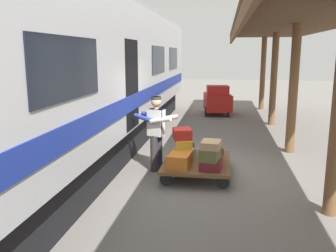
# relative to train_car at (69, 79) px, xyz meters

# --- Properties ---
(ground_plane) EXTENTS (60.00, 60.00, 0.00)m
(ground_plane) POSITION_rel_train_car_xyz_m (-3.20, 0.00, -2.06)
(ground_plane) COLOR slate
(platform_canopy) EXTENTS (3.20, 20.34, 3.56)m
(platform_canopy) POSITION_rel_train_car_xyz_m (-5.30, 0.00, 1.24)
(platform_canopy) COLOR brown
(platform_canopy) RESTS_ON ground_plane
(train_car) EXTENTS (3.02, 19.18, 4.00)m
(train_car) POSITION_rel_train_car_xyz_m (0.00, 0.00, 0.00)
(train_car) COLOR #B7BABF
(train_car) RESTS_ON ground_plane
(luggage_cart) EXTENTS (1.43, 1.84, 0.33)m
(luggage_cart) POSITION_rel_train_car_xyz_m (-3.02, 0.33, -1.78)
(luggage_cart) COLOR brown
(luggage_cart) RESTS_ON ground_plane
(suitcase_orange_carryall) EXTENTS (0.49, 0.67, 0.29)m
(suitcase_orange_carryall) POSITION_rel_train_car_xyz_m (-2.69, 0.83, -1.58)
(suitcase_orange_carryall) COLOR #CC6B23
(suitcase_orange_carryall) RESTS_ON luggage_cart
(suitcase_slate_roller) EXTENTS (0.42, 0.54, 0.20)m
(suitcase_slate_roller) POSITION_rel_train_car_xyz_m (-3.34, 0.33, -1.63)
(suitcase_slate_roller) COLOR #4C515B
(suitcase_slate_roller) RESTS_ON luggage_cart
(suitcase_burgundy_valise) EXTENTS (0.40, 0.49, 0.26)m
(suitcase_burgundy_valise) POSITION_rel_train_car_xyz_m (-3.34, -0.18, -1.60)
(suitcase_burgundy_valise) COLOR maroon
(suitcase_burgundy_valise) RESTS_ON luggage_cart
(suitcase_maroon_trunk) EXTENTS (0.47, 0.60, 0.19)m
(suitcase_maroon_trunk) POSITION_rel_train_car_xyz_m (-3.34, 0.83, -1.64)
(suitcase_maroon_trunk) COLOR maroon
(suitcase_maroon_trunk) RESTS_ON luggage_cart
(suitcase_black_hardshell) EXTENTS (0.49, 0.51, 0.22)m
(suitcase_black_hardshell) POSITION_rel_train_car_xyz_m (-2.69, -0.18, -1.62)
(suitcase_black_hardshell) COLOR black
(suitcase_black_hardshell) RESTS_ON luggage_cart
(suitcase_gray_aluminum) EXTENTS (0.53, 0.60, 0.23)m
(suitcase_gray_aluminum) POSITION_rel_train_car_xyz_m (-2.69, 0.33, -1.62)
(suitcase_gray_aluminum) COLOR #9EA0A5
(suitcase_gray_aluminum) RESTS_ON luggage_cart
(suitcase_olive_duffel) EXTENTS (0.46, 0.59, 0.25)m
(suitcase_olive_duffel) POSITION_rel_train_car_xyz_m (-3.32, 0.84, -1.42)
(suitcase_olive_duffel) COLOR brown
(suitcase_olive_duffel) RESTS_ON suitcase_maroon_trunk
(suitcase_yellow_case) EXTENTS (0.43, 0.54, 0.25)m
(suitcase_yellow_case) POSITION_rel_train_car_xyz_m (-2.72, 0.33, -1.38)
(suitcase_yellow_case) COLOR gold
(suitcase_yellow_case) RESTS_ON suitcase_gray_aluminum
(suitcase_brown_leather) EXTENTS (0.45, 0.43, 0.15)m
(suitcase_brown_leather) POSITION_rel_train_car_xyz_m (-3.36, 0.36, -1.46)
(suitcase_brown_leather) COLOR brown
(suitcase_brown_leather) RESTS_ON suitcase_slate_roller
(suitcase_red_plastic) EXTENTS (0.49, 0.54, 0.23)m
(suitcase_red_plastic) POSITION_rel_train_car_xyz_m (-2.68, 0.30, -1.14)
(suitcase_red_plastic) COLOR #AD231E
(suitcase_red_plastic) RESTS_ON suitcase_yellow_case
(suitcase_tan_vintage) EXTENTS (0.41, 0.51, 0.15)m
(suitcase_tan_vintage) POSITION_rel_train_car_xyz_m (-3.33, 0.88, -1.21)
(suitcase_tan_vintage) COLOR tan
(suitcase_tan_vintage) RESTS_ON suitcase_olive_duffel
(porter_in_overalls) EXTENTS (0.73, 0.57, 1.70)m
(porter_in_overalls) POSITION_rel_train_car_xyz_m (-2.06, 0.10, -1.14)
(porter_in_overalls) COLOR navy
(porter_in_overalls) RESTS_ON ground_plane
(porter_by_door) EXTENTS (0.74, 0.59, 1.70)m
(porter_by_door) POSITION_rel_train_car_xyz_m (-2.09, 0.14, -1.14)
(porter_by_door) COLOR #332D28
(porter_by_door) RESTS_ON ground_plane
(baggage_tug) EXTENTS (1.32, 1.83, 1.30)m
(baggage_tug) POSITION_rel_train_car_xyz_m (-3.30, -7.84, -1.43)
(baggage_tug) COLOR #B21E19
(baggage_tug) RESTS_ON ground_plane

